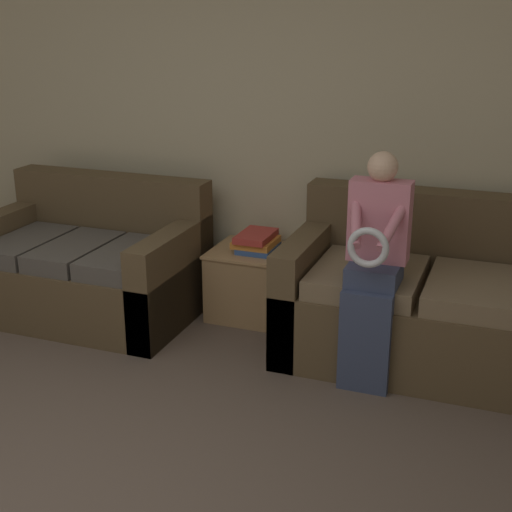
% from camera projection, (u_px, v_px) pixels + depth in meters
% --- Properties ---
extents(wall_back, '(7.61, 0.06, 2.55)m').
position_uv_depth(wall_back, '(252.00, 115.00, 4.66)').
color(wall_back, '#BCB293').
rests_on(wall_back, ground_plane).
extents(couch_main, '(2.22, 0.93, 0.92)m').
position_uv_depth(couch_main, '(483.00, 311.00, 3.98)').
color(couch_main, brown).
rests_on(couch_main, ground_plane).
extents(couch_side, '(1.43, 0.92, 0.87)m').
position_uv_depth(couch_side, '(90.00, 267.00, 4.73)').
color(couch_side, brown).
rests_on(couch_side, ground_plane).
extents(child_left_seated, '(0.32, 0.37, 1.25)m').
position_uv_depth(child_left_seated, '(374.00, 263.00, 3.72)').
color(child_left_seated, '#384260').
rests_on(child_left_seated, ground_plane).
extents(side_shelf, '(0.58, 0.50, 0.46)m').
position_uv_depth(side_shelf, '(257.00, 282.00, 4.68)').
color(side_shelf, '#9E7A51').
rests_on(side_shelf, ground_plane).
extents(book_stack, '(0.26, 0.32, 0.12)m').
position_uv_depth(book_stack, '(257.00, 242.00, 4.59)').
color(book_stack, '#33569E').
rests_on(book_stack, side_shelf).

